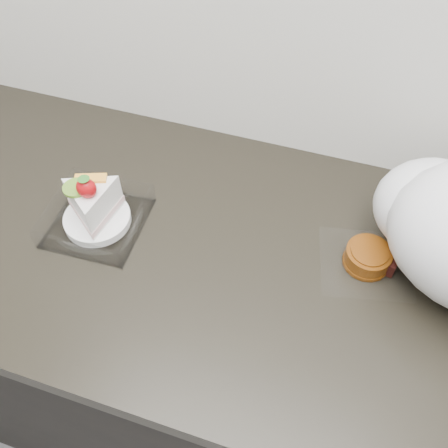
# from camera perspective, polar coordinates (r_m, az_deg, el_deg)

# --- Properties ---
(counter) EXTENTS (2.04, 0.64, 0.90)m
(counter) POSITION_cam_1_polar(r_m,az_deg,el_deg) (1.30, 2.12, -15.37)
(counter) COLOR black
(counter) RESTS_ON ground
(cake_tray) EXTENTS (0.18, 0.18, 0.13)m
(cake_tray) POSITION_cam_1_polar(r_m,az_deg,el_deg) (0.96, -14.53, 1.43)
(cake_tray) COLOR white
(cake_tray) RESTS_ON counter
(mooncake_wrap) EXTENTS (0.19, 0.18, 0.04)m
(mooncake_wrap) POSITION_cam_1_polar(r_m,az_deg,el_deg) (0.92, 16.14, -3.82)
(mooncake_wrap) COLOR white
(mooncake_wrap) RESTS_ON counter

